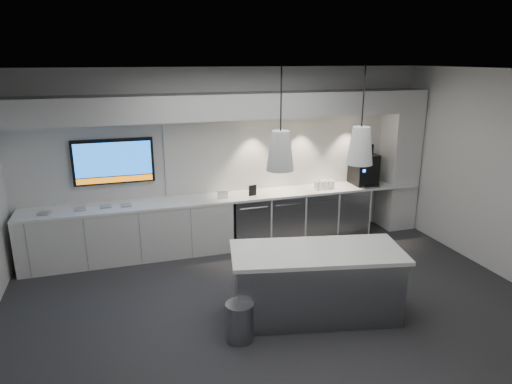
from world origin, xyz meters
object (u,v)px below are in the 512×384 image
object	(u,v)px
wall_tv	(113,161)
coffee_machine	(364,168)
bin	(240,321)
island	(316,283)

from	to	relation	value
wall_tv	coffee_machine	bearing A→B (deg)	-3.24
coffee_machine	wall_tv	bearing A→B (deg)	177.34
bin	coffee_machine	bearing A→B (deg)	41.24
bin	island	bearing A→B (deg)	11.87
island	wall_tv	bearing A→B (deg)	141.50
wall_tv	island	bearing A→B (deg)	-50.14
wall_tv	bin	xyz separation A→B (m)	(1.25, -2.97, -1.33)
wall_tv	coffee_machine	distance (m)	4.38
island	coffee_machine	size ratio (longest dim) A/B	2.98
island	coffee_machine	world-z (taller)	coffee_machine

